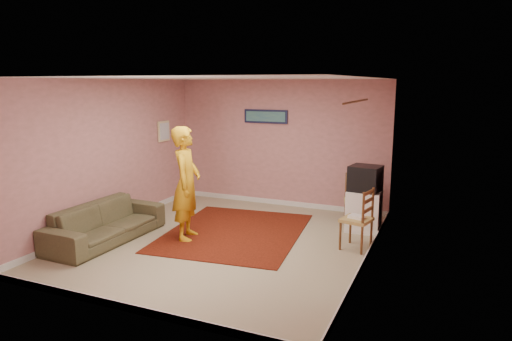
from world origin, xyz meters
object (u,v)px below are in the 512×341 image
at_px(chair_b, 357,212).
at_px(tv_cabinet, 364,211).
at_px(sofa, 106,223).
at_px(person, 186,183).
at_px(chair_a, 356,195).
at_px(crt_tv, 365,178).

bearing_deg(chair_b, tv_cabinet, -164.61).
height_order(sofa, person, person).
distance_m(sofa, person, 1.45).
relative_size(chair_a, person, 0.27).
height_order(chair_b, person, person).
bearing_deg(crt_tv, person, -140.92).
xyz_separation_m(chair_a, person, (-2.41, -1.80, 0.36)).
distance_m(crt_tv, sofa, 4.37).
relative_size(chair_b, person, 0.28).
distance_m(tv_cabinet, crt_tv, 0.57).
relative_size(tv_cabinet, sofa, 0.34).
distance_m(chair_b, person, 2.74).
height_order(chair_a, chair_b, chair_b).
relative_size(tv_cabinet, crt_tv, 1.25).
distance_m(chair_a, chair_b, 1.22).
distance_m(tv_cabinet, chair_b, 0.96).
distance_m(tv_cabinet, person, 3.08).
height_order(tv_cabinet, chair_a, chair_a).
height_order(crt_tv, sofa, crt_tv).
xyz_separation_m(sofa, person, (1.15, 0.63, 0.62)).
xyz_separation_m(chair_a, sofa, (-3.56, -2.43, -0.26)).
bearing_deg(tv_cabinet, sofa, -149.92).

